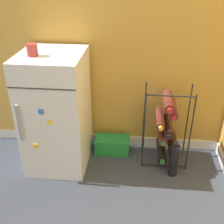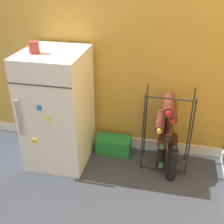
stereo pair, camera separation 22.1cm
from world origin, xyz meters
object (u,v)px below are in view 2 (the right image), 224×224
Objects in this scene: wine_rack at (167,131)px; fridge_top_cup at (34,47)px; mini_fridge at (58,109)px; loose_bottle_floor at (172,164)px; soda_box at (114,145)px.

wine_rack is 1.19m from fridge_top_cup.
mini_fridge is 1.01m from loose_bottle_floor.
fridge_top_cup reaches higher than mini_fridge.
wine_rack is 0.53m from soda_box.
soda_box is 1.08m from fridge_top_cup.
fridge_top_cup is at bearing -145.49° from mini_fridge.
mini_fridge reaches higher than loose_bottle_floor.
fridge_top_cup is at bearing -156.76° from soda_box.
mini_fridge is at bearing 174.40° from loose_bottle_floor.
soda_box is at bearing 20.26° from mini_fridge.
fridge_top_cup is (-0.10, -0.07, 0.52)m from mini_fridge.
mini_fridge reaches higher than wine_rack.
mini_fridge is 0.89m from wine_rack.
soda_box is 0.58m from loose_bottle_floor.
wine_rack is at bearing 5.19° from mini_fridge.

